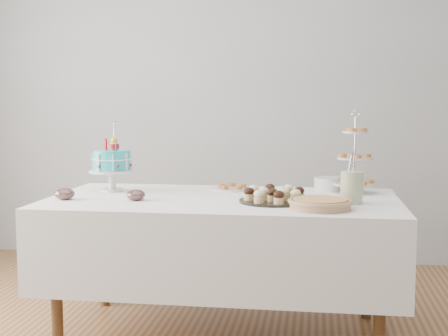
# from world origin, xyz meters

# --- Properties ---
(walls) EXTENTS (5.04, 4.04, 2.70)m
(walls) POSITION_xyz_m (0.00, 0.00, 1.35)
(walls) COLOR gray
(walls) RESTS_ON floor
(table) EXTENTS (1.92, 1.02, 0.77)m
(table) POSITION_xyz_m (0.00, 0.30, 0.54)
(table) COLOR silver
(table) RESTS_ON floor
(birthday_cake) EXTENTS (0.27, 0.27, 0.42)m
(birthday_cake) POSITION_xyz_m (-0.69, 0.46, 0.88)
(birthday_cake) COLOR silver
(birthday_cake) RESTS_ON table
(cupcake_tray) EXTENTS (0.37, 0.37, 0.08)m
(cupcake_tray) POSITION_xyz_m (0.29, 0.20, 0.81)
(cupcake_tray) COLOR black
(cupcake_tray) RESTS_ON table
(pie) EXTENTS (0.32, 0.32, 0.05)m
(pie) POSITION_xyz_m (0.53, 0.02, 0.80)
(pie) COLOR tan
(pie) RESTS_ON table
(tiered_stand) EXTENTS (0.25, 0.25, 0.48)m
(tiered_stand) POSITION_xyz_m (0.73, 0.59, 0.97)
(tiered_stand) COLOR silver
(tiered_stand) RESTS_ON table
(plate_stack) EXTENTS (0.20, 0.20, 0.08)m
(plate_stack) POSITION_xyz_m (0.59, 0.70, 0.81)
(plate_stack) COLOR silver
(plate_stack) RESTS_ON table
(pastry_plate) EXTENTS (0.23, 0.23, 0.04)m
(pastry_plate) POSITION_xyz_m (0.01, 0.62, 0.79)
(pastry_plate) COLOR silver
(pastry_plate) RESTS_ON table
(jam_bowl_a) EXTENTS (0.11, 0.11, 0.06)m
(jam_bowl_a) POSITION_xyz_m (-0.84, 0.12, 0.80)
(jam_bowl_a) COLOR silver
(jam_bowl_a) RESTS_ON table
(jam_bowl_b) EXTENTS (0.10, 0.10, 0.06)m
(jam_bowl_b) POSITION_xyz_m (-0.45, 0.15, 0.80)
(jam_bowl_b) COLOR silver
(jam_bowl_b) RESTS_ON table
(utensil_pitcher) EXTENTS (0.12, 0.11, 0.26)m
(utensil_pitcher) POSITION_xyz_m (0.69, 0.21, 0.86)
(utensil_pitcher) COLOR beige
(utensil_pitcher) RESTS_ON table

